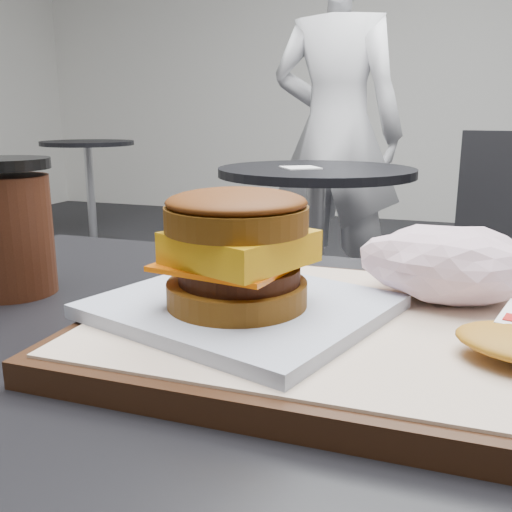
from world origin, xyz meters
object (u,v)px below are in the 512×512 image
object	(u,v)px
breakfast_sandwich	(239,263)
serving_tray	(357,331)
coffee_cup	(9,229)
patron	(336,134)
crumpled_wrapper	(446,263)
neighbor_chair	(476,237)
neighbor_table	(315,223)

from	to	relation	value
breakfast_sandwich	serving_tray	bearing A→B (deg)	15.73
coffee_cup	serving_tray	bearing A→B (deg)	-3.50
serving_tray	patron	world-z (taller)	patron
crumpled_wrapper	neighbor_chair	bearing A→B (deg)	86.88
serving_tray	patron	bearing A→B (deg)	101.80
coffee_cup	crumpled_wrapper	bearing A→B (deg)	7.41
crumpled_wrapper	neighbor_table	distance (m)	1.63
patron	crumpled_wrapper	bearing A→B (deg)	110.20
neighbor_table	patron	xyz separation A→B (m)	(-0.07, 0.66, 0.30)
serving_tray	patron	distance (m)	2.31
serving_tray	neighbor_chair	xyz separation A→B (m)	(0.15, 1.73, -0.27)
crumpled_wrapper	neighbor_table	world-z (taller)	crumpled_wrapper
serving_tray	neighbor_table	bearing A→B (deg)	104.21
neighbor_chair	patron	size ratio (longest dim) A/B	0.52
neighbor_chair	crumpled_wrapper	bearing A→B (deg)	-93.12
breakfast_sandwich	crumpled_wrapper	world-z (taller)	breakfast_sandwich
coffee_cup	neighbor_chair	xyz separation A→B (m)	(0.47, 1.71, -0.32)
coffee_cup	patron	size ratio (longest dim) A/B	0.07
serving_tray	breakfast_sandwich	size ratio (longest dim) A/B	1.63
neighbor_table	serving_tray	bearing A→B (deg)	-75.79
neighbor_chair	patron	world-z (taller)	patron
crumpled_wrapper	coffee_cup	world-z (taller)	coffee_cup
crumpled_wrapper	neighbor_chair	distance (m)	1.69
breakfast_sandwich	patron	size ratio (longest dim) A/B	0.14
crumpled_wrapper	coffee_cup	distance (m)	0.38
patron	breakfast_sandwich	bearing A→B (deg)	106.33
crumpled_wrapper	neighbor_chair	size ratio (longest dim) A/B	0.15
serving_tray	crumpled_wrapper	world-z (taller)	crumpled_wrapper
breakfast_sandwich	coffee_cup	xyz separation A→B (m)	(-0.24, 0.04, 0.00)
breakfast_sandwich	neighbor_table	size ratio (longest dim) A/B	0.31
neighbor_table	neighbor_chair	world-z (taller)	neighbor_chair
patron	coffee_cup	bearing A→B (deg)	100.48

